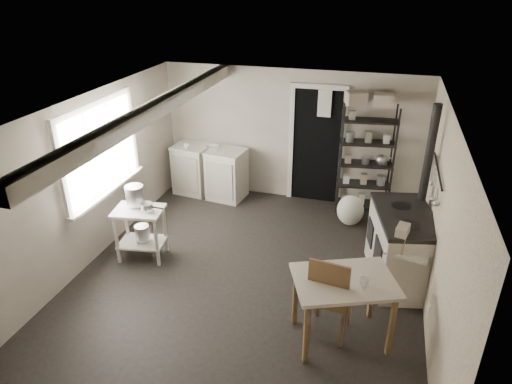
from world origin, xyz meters
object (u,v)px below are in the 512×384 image
(prep_table, at_px, (141,232))
(flour_sack, at_px, (350,211))
(shelf_rack, at_px, (366,159))
(work_table, at_px, (341,311))
(stockpot, at_px, (135,195))
(base_cabinets, at_px, (210,171))
(stove, at_px, (401,250))
(chair, at_px, (331,296))

(prep_table, relative_size, flour_sack, 1.48)
(prep_table, bearing_deg, flour_sack, 32.39)
(shelf_rack, bearing_deg, work_table, -98.14)
(stockpot, relative_size, base_cabinets, 0.20)
(stockpot, distance_m, stove, 3.65)
(stockpot, relative_size, flour_sack, 0.53)
(work_table, relative_size, chair, 0.99)
(stockpot, relative_size, chair, 0.26)
(stockpot, height_order, chair, stockpot)
(stove, height_order, flour_sack, stove)
(work_table, bearing_deg, stove, 65.10)
(prep_table, xyz_separation_m, work_table, (2.90, -0.86, -0.02))
(prep_table, distance_m, base_cabinets, 2.20)
(base_cabinets, bearing_deg, stove, -20.51)
(prep_table, height_order, flour_sack, prep_table)
(work_table, bearing_deg, shelf_rack, 90.01)
(stockpot, bearing_deg, flour_sack, 30.56)
(work_table, xyz_separation_m, chair, (-0.13, 0.08, 0.10))
(stove, bearing_deg, stockpot, 173.67)
(stockpot, height_order, work_table, stockpot)
(shelf_rack, height_order, chair, shelf_rack)
(prep_table, height_order, shelf_rack, shelf_rack)
(shelf_rack, bearing_deg, stove, -79.82)
(stockpot, distance_m, base_cabinets, 2.18)
(base_cabinets, distance_m, stove, 3.75)
(work_table, bearing_deg, prep_table, 163.43)
(base_cabinets, height_order, work_table, base_cabinets)
(flour_sack, bearing_deg, stove, -59.77)
(prep_table, distance_m, work_table, 3.03)
(base_cabinets, bearing_deg, chair, -42.00)
(prep_table, relative_size, base_cabinets, 0.56)
(stockpot, xyz_separation_m, stove, (3.59, 0.38, -0.50))
(prep_table, distance_m, stove, 3.55)
(stockpot, xyz_separation_m, flour_sack, (2.84, 1.68, -0.70))
(flour_sack, bearing_deg, base_cabinets, 170.32)
(prep_table, bearing_deg, shelf_rack, 38.61)
(chair, relative_size, flour_sack, 2.05)
(base_cabinets, distance_m, shelf_rack, 2.76)
(shelf_rack, relative_size, flour_sack, 3.57)
(base_cabinets, distance_m, chair, 3.94)
(shelf_rack, bearing_deg, base_cabinets, 174.49)
(flour_sack, bearing_deg, chair, -89.72)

